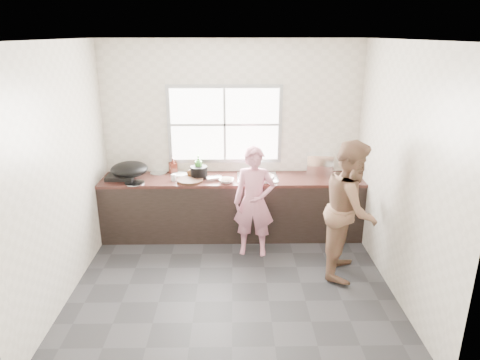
{
  "coord_description": "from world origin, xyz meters",
  "views": [
    {
      "loc": [
        0.02,
        -4.31,
        2.76
      ],
      "look_at": [
        0.1,
        0.65,
        1.05
      ],
      "focal_mm": 32.0,
      "sensor_mm": 36.0,
      "label": 1
    }
  ],
  "objects_px": {
    "pot_lid_left": "(135,183)",
    "plate_food": "(180,174)",
    "bowl_crabs": "(264,179)",
    "person_side": "(351,209)",
    "dish_rack": "(319,163)",
    "bottle_brown_short": "(192,172)",
    "pot_lid_right": "(159,173)",
    "bowl_held": "(260,177)",
    "burner": "(121,176)",
    "glass_jar": "(173,178)",
    "wok": "(129,169)",
    "black_pot": "(199,172)",
    "cutting_board": "(190,180)",
    "woman": "(254,205)",
    "bowl_mince": "(226,181)",
    "bottle_brown_tall": "(173,166)",
    "bottle_green": "(198,166)"
  },
  "relations": [
    {
      "from": "person_side",
      "to": "dish_rack",
      "type": "distance_m",
      "value": 1.28
    },
    {
      "from": "plate_food",
      "to": "glass_jar",
      "type": "bearing_deg",
      "value": -103.54
    },
    {
      "from": "bowl_crabs",
      "to": "person_side",
      "type": "bearing_deg",
      "value": -42.42
    },
    {
      "from": "plate_food",
      "to": "burner",
      "type": "xyz_separation_m",
      "value": [
        -0.8,
        -0.11,
        0.02
      ]
    },
    {
      "from": "bottle_brown_short",
      "to": "pot_lid_right",
      "type": "distance_m",
      "value": 0.53
    },
    {
      "from": "black_pot",
      "to": "burner",
      "type": "bearing_deg",
      "value": 178.65
    },
    {
      "from": "bottle_brown_short",
      "to": "person_side",
      "type": "bearing_deg",
      "value": -28.75
    },
    {
      "from": "bowl_mince",
      "to": "burner",
      "type": "relative_size",
      "value": 0.55
    },
    {
      "from": "woman",
      "to": "bowl_mince",
      "type": "xyz_separation_m",
      "value": [
        -0.36,
        0.37,
        0.21
      ]
    },
    {
      "from": "cutting_board",
      "to": "wok",
      "type": "distance_m",
      "value": 0.84
    },
    {
      "from": "pot_lid_left",
      "to": "plate_food",
      "type": "bearing_deg",
      "value": 31.83
    },
    {
      "from": "bowl_crabs",
      "to": "bowl_held",
      "type": "xyz_separation_m",
      "value": [
        -0.05,
        0.1,
        -0.0
      ]
    },
    {
      "from": "pot_lid_right",
      "to": "wok",
      "type": "bearing_deg",
      "value": -138.41
    },
    {
      "from": "wok",
      "to": "dish_rack",
      "type": "xyz_separation_m",
      "value": [
        2.64,
        0.3,
        -0.01
      ]
    },
    {
      "from": "person_side",
      "to": "bowl_crabs",
      "type": "xyz_separation_m",
      "value": [
        -0.95,
        0.87,
        0.07
      ]
    },
    {
      "from": "pot_lid_left",
      "to": "bowl_mince",
      "type": "bearing_deg",
      "value": 1.19
    },
    {
      "from": "bowl_held",
      "to": "wok",
      "type": "height_order",
      "value": "wok"
    },
    {
      "from": "bottle_brown_short",
      "to": "dish_rack",
      "type": "xyz_separation_m",
      "value": [
        1.81,
        0.19,
        0.06
      ]
    },
    {
      "from": "woman",
      "to": "cutting_board",
      "type": "relative_size",
      "value": 3.78
    },
    {
      "from": "plate_food",
      "to": "bottle_brown_tall",
      "type": "relative_size",
      "value": 1.04
    },
    {
      "from": "burner",
      "to": "pot_lid_left",
      "type": "distance_m",
      "value": 0.34
    },
    {
      "from": "woman",
      "to": "bowl_held",
      "type": "xyz_separation_m",
      "value": [
        0.1,
        0.48,
        0.22
      ]
    },
    {
      "from": "bowl_crabs",
      "to": "pot_lid_left",
      "type": "xyz_separation_m",
      "value": [
        -1.74,
        -0.04,
        -0.03
      ]
    },
    {
      "from": "bowl_held",
      "to": "bottle_green",
      "type": "bearing_deg",
      "value": 171.96
    },
    {
      "from": "bowl_held",
      "to": "dish_rack",
      "type": "bearing_deg",
      "value": 19.18
    },
    {
      "from": "bowl_mince",
      "to": "dish_rack",
      "type": "height_order",
      "value": "dish_rack"
    },
    {
      "from": "cutting_board",
      "to": "pot_lid_left",
      "type": "relative_size",
      "value": 1.35
    },
    {
      "from": "cutting_board",
      "to": "bowl_held",
      "type": "distance_m",
      "value": 0.96
    },
    {
      "from": "wok",
      "to": "dish_rack",
      "type": "distance_m",
      "value": 2.65
    },
    {
      "from": "burner",
      "to": "cutting_board",
      "type": "bearing_deg",
      "value": -10.33
    },
    {
      "from": "burner",
      "to": "bottle_brown_short",
      "type": "bearing_deg",
      "value": 0.37
    },
    {
      "from": "black_pot",
      "to": "glass_jar",
      "type": "xyz_separation_m",
      "value": [
        -0.34,
        -0.11,
        -0.04
      ]
    },
    {
      "from": "glass_jar",
      "to": "burner",
      "type": "xyz_separation_m",
      "value": [
        -0.74,
        0.13,
        -0.02
      ]
    },
    {
      "from": "pot_lid_left",
      "to": "woman",
      "type": "bearing_deg",
      "value": -12.22
    },
    {
      "from": "cutting_board",
      "to": "glass_jar",
      "type": "height_order",
      "value": "glass_jar"
    },
    {
      "from": "wok",
      "to": "pot_lid_left",
      "type": "bearing_deg",
      "value": -57.88
    },
    {
      "from": "bottle_brown_short",
      "to": "pot_lid_left",
      "type": "relative_size",
      "value": 0.58
    },
    {
      "from": "bottle_brown_tall",
      "to": "bottle_brown_short",
      "type": "bearing_deg",
      "value": -34.7
    },
    {
      "from": "bowl_held",
      "to": "person_side",
      "type": "bearing_deg",
      "value": -43.86
    },
    {
      "from": "cutting_board",
      "to": "pot_lid_right",
      "type": "distance_m",
      "value": 0.62
    },
    {
      "from": "glass_jar",
      "to": "wok",
      "type": "xyz_separation_m",
      "value": [
        -0.59,
        0.04,
        0.11
      ]
    },
    {
      "from": "person_side",
      "to": "bottle_green",
      "type": "relative_size",
      "value": 5.2
    },
    {
      "from": "bowl_held",
      "to": "burner",
      "type": "distance_m",
      "value": 1.92
    },
    {
      "from": "plate_food",
      "to": "bottle_green",
      "type": "distance_m",
      "value": 0.32
    },
    {
      "from": "burner",
      "to": "pot_lid_right",
      "type": "bearing_deg",
      "value": 22.63
    },
    {
      "from": "bowl_held",
      "to": "dish_rack",
      "type": "height_order",
      "value": "dish_rack"
    },
    {
      "from": "bottle_brown_short",
      "to": "dish_rack",
      "type": "bearing_deg",
      "value": 6.16
    },
    {
      "from": "bottle_green",
      "to": "burner",
      "type": "relative_size",
      "value": 0.86
    },
    {
      "from": "wok",
      "to": "black_pot",
      "type": "bearing_deg",
      "value": 4.36
    },
    {
      "from": "person_side",
      "to": "pot_lid_right",
      "type": "distance_m",
      "value": 2.75
    }
  ]
}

